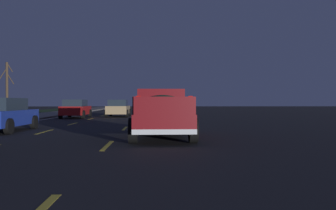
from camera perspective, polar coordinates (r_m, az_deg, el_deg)
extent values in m
plane|color=black|center=(27.23, -9.22, -2.33)|extent=(144.00, 144.00, 0.00)
cube|color=slate|center=(29.05, -23.99, -2.08)|extent=(108.00, 4.00, 0.12)
cube|color=yellow|center=(11.09, -9.93, -6.56)|extent=(2.40, 0.14, 0.01)
cube|color=yellow|center=(17.93, -7.08, -3.83)|extent=(2.40, 0.14, 0.01)
cube|color=yellow|center=(23.04, -6.07, -2.85)|extent=(2.40, 0.14, 0.01)
cube|color=yellow|center=(29.00, -5.34, -2.14)|extent=(2.40, 0.14, 0.01)
cube|color=yellow|center=(35.22, -4.84, -1.66)|extent=(2.40, 0.14, 0.01)
cube|color=yellow|center=(41.59, -4.49, -1.32)|extent=(2.40, 0.14, 0.01)
cube|color=yellow|center=(48.02, -4.23, -1.07)|extent=(2.40, 0.14, 0.01)
cube|color=yellow|center=(54.10, -4.04, -0.88)|extent=(2.40, 0.14, 0.01)
cube|color=yellow|center=(59.47, -3.90, -0.75)|extent=(2.40, 0.14, 0.01)
cube|color=yellow|center=(66.12, -3.76, -0.62)|extent=(2.40, 0.14, 0.01)
cube|color=yellow|center=(72.77, -3.65, -0.51)|extent=(2.40, 0.14, 0.01)
cube|color=yellow|center=(78.36, -3.57, -0.43)|extent=(2.40, 0.14, 0.01)
cube|color=yellow|center=(16.78, -19.62, -4.16)|extent=(2.40, 0.14, 0.01)
cube|color=yellow|center=(22.17, -15.37, -3.00)|extent=(2.40, 0.14, 0.01)
cube|color=yellow|center=(28.08, -12.63, -2.24)|extent=(2.40, 0.14, 0.01)
cube|color=yellow|center=(34.71, -10.68, -1.70)|extent=(2.40, 0.14, 0.01)
cube|color=yellow|center=(40.19, -9.56, -1.39)|extent=(2.40, 0.14, 0.01)
cube|color=yellow|center=(45.65, -8.72, -1.16)|extent=(2.40, 0.14, 0.01)
cube|color=yellow|center=(51.34, -8.03, -0.96)|extent=(2.40, 0.14, 0.01)
cube|color=yellow|center=(56.99, -7.48, -0.81)|extent=(2.40, 0.14, 0.01)
cube|color=yellow|center=(63.34, -6.99, -0.67)|extent=(2.40, 0.14, 0.01)
cube|color=yellow|center=(68.53, -6.65, -0.58)|extent=(2.40, 0.14, 0.01)
cube|color=yellow|center=(74.14, -6.34, -0.49)|extent=(2.40, 0.14, 0.01)
cube|color=yellow|center=(79.96, -6.06, -0.41)|extent=(2.40, 0.14, 0.01)
cube|color=silver|center=(28.29, -19.65, -2.24)|extent=(108.00, 0.14, 0.01)
cube|color=maroon|center=(13.29, -1.11, -2.48)|extent=(5.42, 2.06, 0.60)
cube|color=maroon|center=(14.46, -1.27, 0.74)|extent=(2.18, 1.86, 0.90)
cube|color=#1E2833|center=(13.41, -1.13, 0.96)|extent=(0.06, 1.44, 0.50)
cube|color=maroon|center=(12.19, -5.34, -0.03)|extent=(3.02, 0.11, 0.56)
cube|color=maroon|center=(12.27, 3.47, -0.03)|extent=(3.02, 0.11, 0.56)
cube|color=maroon|center=(10.62, -0.59, -0.12)|extent=(0.10, 1.88, 0.56)
cube|color=silver|center=(10.66, -0.59, -4.43)|extent=(0.14, 2.00, 0.16)
cube|color=red|center=(10.62, -4.91, 0.96)|extent=(0.06, 0.14, 0.20)
cube|color=red|center=(10.69, 3.69, 0.95)|extent=(0.06, 0.14, 0.20)
ellipsoid|color=#193823|center=(12.19, -0.93, 0.16)|extent=(2.61, 1.55, 0.64)
sphere|color=silver|center=(12.69, -2.64, -0.46)|extent=(0.40, 0.40, 0.40)
sphere|color=beige|center=(11.61, 0.67, -0.65)|extent=(0.34, 0.34, 0.34)
cylinder|color=black|center=(15.09, -5.15, -3.07)|extent=(0.84, 0.28, 0.84)
cylinder|color=black|center=(15.15, 2.44, -3.06)|extent=(0.84, 0.28, 0.84)
cylinder|color=black|center=(11.53, -5.77, -4.20)|extent=(0.84, 0.28, 0.84)
cylinder|color=black|center=(11.62, 4.16, -4.16)|extent=(0.84, 0.28, 0.84)
cube|color=navy|center=(17.74, -25.47, -1.90)|extent=(4.42, 1.86, 0.70)
cube|color=#1E2833|center=(17.49, -25.80, 0.13)|extent=(2.49, 1.62, 0.56)
cylinder|color=black|center=(18.81, -21.11, -2.63)|extent=(0.68, 0.22, 0.68)
cylinder|color=black|center=(16.02, -24.67, -3.20)|extent=(0.68, 0.22, 0.68)
cube|color=maroon|center=(30.35, -14.86, -0.86)|extent=(4.40, 1.80, 0.70)
cube|color=#1E2833|center=(30.09, -14.96, 0.33)|extent=(2.47, 1.59, 0.56)
cylinder|color=black|center=(32.01, -15.86, -1.31)|extent=(0.68, 0.22, 0.68)
cylinder|color=black|center=(31.65, -12.69, -1.32)|extent=(0.68, 0.22, 0.68)
cylinder|color=black|center=(29.11, -17.22, -1.50)|extent=(0.68, 0.22, 0.68)
cylinder|color=black|center=(28.71, -13.74, -1.51)|extent=(0.68, 0.22, 0.68)
cube|color=red|center=(28.25, -15.79, -0.86)|extent=(0.08, 1.51, 0.10)
cube|color=#9E845B|center=(32.03, -8.13, -0.77)|extent=(4.42, 1.84, 0.70)
cube|color=#1E2833|center=(31.78, -8.18, 0.36)|extent=(2.48, 1.61, 0.56)
cylinder|color=black|center=(33.63, -9.38, -1.20)|extent=(0.68, 0.22, 0.68)
cylinder|color=black|center=(33.45, -6.32, -1.21)|extent=(0.68, 0.22, 0.68)
cylinder|color=black|center=(30.67, -10.10, -1.37)|extent=(0.68, 0.22, 0.68)
cylinder|color=black|center=(30.47, -6.74, -1.38)|extent=(0.68, 0.22, 0.68)
cube|color=red|center=(29.90, -8.57, -0.77)|extent=(0.09, 1.51, 0.10)
cylinder|color=#423323|center=(42.62, -24.91, 2.53)|extent=(0.28, 0.28, 5.74)
cylinder|color=#423323|center=(42.47, -24.45, 3.96)|extent=(0.21, 0.88, 1.31)
cylinder|color=#423323|center=(42.72, -24.53, 5.62)|extent=(0.24, 0.66, 1.08)
cylinder|color=#423323|center=(42.72, -25.48, 4.60)|extent=(0.36, 0.88, 1.49)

